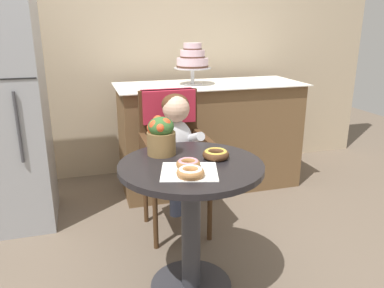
{
  "coord_description": "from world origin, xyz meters",
  "views": [
    {
      "loc": [
        -0.5,
        -1.68,
        1.37
      ],
      "look_at": [
        0.05,
        0.15,
        0.77
      ],
      "focal_mm": 35.6,
      "sensor_mm": 36.0,
      "label": 1
    }
  ],
  "objects_px": {
    "wicker_chair": "(172,138)",
    "donut_mid": "(188,163)",
    "donut_side": "(190,172)",
    "donut_front": "(216,154)",
    "flower_vase": "(161,134)",
    "seated_child": "(178,139)",
    "cafe_table": "(191,202)",
    "tiered_cake_stand": "(193,60)"
  },
  "relations": [
    {
      "from": "cafe_table",
      "to": "flower_vase",
      "type": "height_order",
      "value": "flower_vase"
    },
    {
      "from": "donut_side",
      "to": "flower_vase",
      "type": "relative_size",
      "value": 0.63
    },
    {
      "from": "seated_child",
      "to": "donut_mid",
      "type": "distance_m",
      "value": 0.61
    },
    {
      "from": "wicker_chair",
      "to": "donut_side",
      "type": "xyz_separation_m",
      "value": [
        -0.12,
        -0.87,
        0.1
      ]
    },
    {
      "from": "wicker_chair",
      "to": "donut_side",
      "type": "distance_m",
      "value": 0.88
    },
    {
      "from": "cafe_table",
      "to": "flower_vase",
      "type": "distance_m",
      "value": 0.38
    },
    {
      "from": "wicker_chair",
      "to": "flower_vase",
      "type": "xyz_separation_m",
      "value": [
        -0.18,
        -0.52,
        0.19
      ]
    },
    {
      "from": "seated_child",
      "to": "tiered_cake_stand",
      "type": "xyz_separation_m",
      "value": [
        0.32,
        0.75,
        0.42
      ]
    },
    {
      "from": "donut_mid",
      "to": "flower_vase",
      "type": "xyz_separation_m",
      "value": [
        -0.08,
        0.23,
        0.09
      ]
    },
    {
      "from": "donut_front",
      "to": "donut_mid",
      "type": "relative_size",
      "value": 1.17
    },
    {
      "from": "seated_child",
      "to": "donut_front",
      "type": "height_order",
      "value": "seated_child"
    },
    {
      "from": "donut_side",
      "to": "tiered_cake_stand",
      "type": "bearing_deg",
      "value": 72.99
    },
    {
      "from": "wicker_chair",
      "to": "seated_child",
      "type": "bearing_deg",
      "value": -87.14
    },
    {
      "from": "wicker_chair",
      "to": "donut_mid",
      "type": "height_order",
      "value": "wicker_chair"
    },
    {
      "from": "donut_mid",
      "to": "wicker_chair",
      "type": "bearing_deg",
      "value": 82.34
    },
    {
      "from": "donut_front",
      "to": "tiered_cake_stand",
      "type": "relative_size",
      "value": 0.41
    },
    {
      "from": "donut_front",
      "to": "flower_vase",
      "type": "height_order",
      "value": "flower_vase"
    },
    {
      "from": "donut_front",
      "to": "donut_side",
      "type": "bearing_deg",
      "value": -134.09
    },
    {
      "from": "wicker_chair",
      "to": "seated_child",
      "type": "relative_size",
      "value": 1.31
    },
    {
      "from": "donut_front",
      "to": "tiered_cake_stand",
      "type": "bearing_deg",
      "value": 78.59
    },
    {
      "from": "seated_child",
      "to": "donut_side",
      "type": "height_order",
      "value": "seated_child"
    },
    {
      "from": "cafe_table",
      "to": "wicker_chair",
      "type": "height_order",
      "value": "wicker_chair"
    },
    {
      "from": "donut_mid",
      "to": "flower_vase",
      "type": "height_order",
      "value": "flower_vase"
    },
    {
      "from": "wicker_chair",
      "to": "cafe_table",
      "type": "bearing_deg",
      "value": -93.05
    },
    {
      "from": "donut_front",
      "to": "donut_mid",
      "type": "xyz_separation_m",
      "value": [
        -0.17,
        -0.08,
        -0.0
      ]
    },
    {
      "from": "cafe_table",
      "to": "donut_front",
      "type": "height_order",
      "value": "donut_front"
    },
    {
      "from": "cafe_table",
      "to": "flower_vase",
      "type": "xyz_separation_m",
      "value": [
        -0.11,
        0.18,
        0.32
      ]
    },
    {
      "from": "flower_vase",
      "to": "seated_child",
      "type": "bearing_deg",
      "value": 63.72
    },
    {
      "from": "donut_front",
      "to": "flower_vase",
      "type": "xyz_separation_m",
      "value": [
        -0.25,
        0.15,
        0.09
      ]
    },
    {
      "from": "donut_mid",
      "to": "donut_side",
      "type": "height_order",
      "value": "donut_side"
    },
    {
      "from": "seated_child",
      "to": "flower_vase",
      "type": "bearing_deg",
      "value": -116.28
    },
    {
      "from": "seated_child",
      "to": "tiered_cake_stand",
      "type": "height_order",
      "value": "tiered_cake_stand"
    },
    {
      "from": "wicker_chair",
      "to": "donut_front",
      "type": "xyz_separation_m",
      "value": [
        0.07,
        -0.67,
        0.1
      ]
    },
    {
      "from": "donut_mid",
      "to": "donut_side",
      "type": "relative_size",
      "value": 0.91
    },
    {
      "from": "wicker_chair",
      "to": "donut_mid",
      "type": "xyz_separation_m",
      "value": [
        -0.1,
        -0.75,
        0.1
      ]
    },
    {
      "from": "donut_mid",
      "to": "flower_vase",
      "type": "relative_size",
      "value": 0.58
    },
    {
      "from": "cafe_table",
      "to": "donut_mid",
      "type": "distance_m",
      "value": 0.24
    },
    {
      "from": "seated_child",
      "to": "flower_vase",
      "type": "relative_size",
      "value": 3.63
    },
    {
      "from": "cafe_table",
      "to": "tiered_cake_stand",
      "type": "relative_size",
      "value": 2.18
    },
    {
      "from": "wicker_chair",
      "to": "tiered_cake_stand",
      "type": "bearing_deg",
      "value": 64.35
    },
    {
      "from": "tiered_cake_stand",
      "to": "donut_side",
      "type": "bearing_deg",
      "value": -107.01
    },
    {
      "from": "donut_front",
      "to": "donut_mid",
      "type": "height_order",
      "value": "donut_front"
    }
  ]
}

